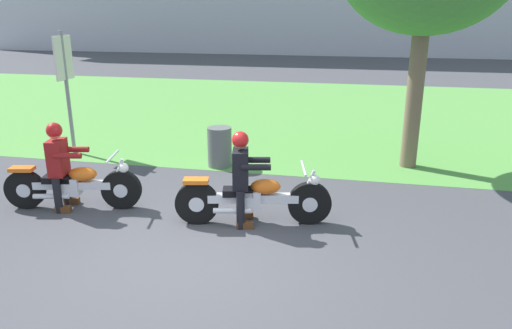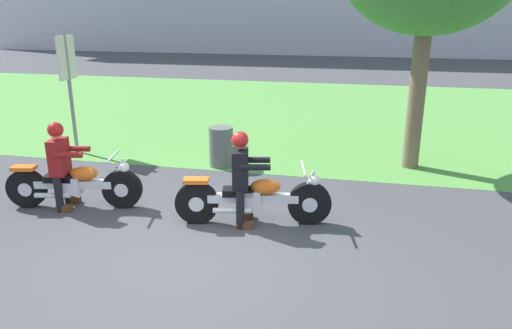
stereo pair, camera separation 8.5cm
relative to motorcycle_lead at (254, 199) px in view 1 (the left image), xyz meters
The scene contains 8 objects.
ground 1.39m from the motorcycle_lead, 116.00° to the right, with size 120.00×120.00×0.00m, color #424247.
grass_verge 8.23m from the motorcycle_lead, 94.08° to the left, with size 60.00×12.00×0.01m, color #549342.
motorcycle_lead is the anchor object (origin of this frame).
rider_lead 0.46m from the motorcycle_lead, 169.15° to the right, with size 0.61×0.53×1.40m.
motorcycle_follow 2.90m from the motorcycle_lead, behind, with size 2.13×0.75×0.87m.
rider_follow 3.10m from the motorcycle_lead, behind, with size 0.61×0.53×1.39m.
trash_can 2.82m from the motorcycle_lead, 116.09° to the left, with size 0.48×0.48×0.80m, color #595E5B.
sign_banner 5.58m from the motorcycle_lead, 149.03° to the left, with size 0.08×0.60×2.60m.
Camera 1 is at (1.97, -5.23, 3.05)m, focal length 34.06 mm.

